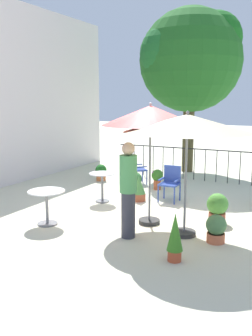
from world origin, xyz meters
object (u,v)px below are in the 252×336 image
(patio_umbrella_1, at_px, (150,117))
(patio_chair_0, at_px, (135,167))
(cafe_table_0, at_px, (47,201))
(potted_plant_0, at_px, (216,228))
(potted_plant_3, at_px, (157,177))
(patio_chair_1, at_px, (171,181))
(patio_umbrella_0, at_px, (187,124))
(potted_plant_4, at_px, (175,236))
(cafe_table_1, at_px, (102,182))
(potted_plant_5, at_px, (139,189))
(potted_plant_2, at_px, (101,172))
(shade_tree, at_px, (190,60))
(potted_plant_6, at_px, (135,180))
(standing_person, at_px, (128,189))
(potted_plant_7, at_px, (217,207))

(patio_umbrella_1, height_order, patio_chair_0, patio_umbrella_1)
(patio_umbrella_1, distance_m, cafe_table_0, 2.71)
(potted_plant_0, xyz_separation_m, potted_plant_3, (3.17, 2.48, 0.09))
(patio_chair_1, bearing_deg, patio_umbrella_0, -152.89)
(patio_umbrella_1, relative_size, patio_chair_1, 2.78)
(potted_plant_4, bearing_deg, potted_plant_3, 26.21)
(potted_plant_4, bearing_deg, patio_chair_1, 22.00)
(cafe_table_1, xyz_separation_m, potted_plant_5, (0.50, -0.78, -0.19))
(patio_umbrella_0, xyz_separation_m, potted_plant_4, (-1.16, -0.24, -1.68))
(potted_plant_3, bearing_deg, potted_plant_2, 82.55)
(cafe_table_1, bearing_deg, potted_plant_0, -112.90)
(potted_plant_0, relative_size, potted_plant_3, 0.88)
(patio_chair_1, distance_m, potted_plant_2, 3.05)
(shade_tree, bearing_deg, potted_plant_2, 146.20)
(patio_chair_1, bearing_deg, potted_plant_6, 72.28)
(potted_plant_0, relative_size, potted_plant_4, 0.65)
(patio_umbrella_0, distance_m, cafe_table_0, 3.21)
(potted_plant_4, xyz_separation_m, standing_person, (0.57, 1.13, 0.51))
(patio_umbrella_0, distance_m, potted_plant_6, 3.86)
(shade_tree, xyz_separation_m, potted_plant_0, (-6.26, -2.63, -3.59))
(patio_umbrella_0, bearing_deg, patio_chair_1, 27.11)
(shade_tree, distance_m, cafe_table_1, 5.96)
(potted_plant_6, bearing_deg, potted_plant_0, -131.84)
(potted_plant_3, height_order, standing_person, standing_person)
(potted_plant_2, distance_m, potted_plant_7, 4.87)
(standing_person, bearing_deg, potted_plant_2, 37.33)
(patio_umbrella_0, distance_m, potted_plant_5, 3.09)
(cafe_table_1, xyz_separation_m, potted_plant_0, (-1.35, -3.20, -0.24))
(patio_umbrella_0, xyz_separation_m, potted_plant_0, (-0.08, -0.62, -1.83))
(potted_plant_0, height_order, potted_plant_6, potted_plant_6)
(patio_umbrella_0, xyz_separation_m, potted_plant_5, (1.77, 1.80, -1.78))
(cafe_table_0, relative_size, potted_plant_4, 0.95)
(potted_plant_4, bearing_deg, potted_plant_5, 34.81)
(potted_plant_5, height_order, potted_plant_7, potted_plant_5)
(potted_plant_4, bearing_deg, shade_tree, 17.04)
(potted_plant_2, bearing_deg, potted_plant_0, -127.26)
(cafe_table_0, xyz_separation_m, patio_chair_0, (4.19, 0.06, 0.03))
(potted_plant_0, distance_m, potted_plant_2, 5.68)
(potted_plant_4, bearing_deg, cafe_table_0, 81.40)
(cafe_table_1, bearing_deg, potted_plant_7, -95.11)
(potted_plant_3, relative_size, potted_plant_4, 0.73)
(cafe_table_0, height_order, potted_plant_2, cafe_table_0)
(patio_chair_1, distance_m, potted_plant_5, 0.82)
(patio_umbrella_1, relative_size, standing_person, 1.39)
(potted_plant_0, bearing_deg, potted_plant_4, 160.49)
(cafe_table_1, xyz_separation_m, potted_plant_6, (1.27, -0.28, -0.18))
(patio_umbrella_0, height_order, patio_chair_1, patio_umbrella_0)
(patio_chair_1, distance_m, potted_plant_4, 3.58)
(potted_plant_0, height_order, potted_plant_7, potted_plant_7)
(patio_chair_1, xyz_separation_m, potted_plant_0, (-2.24, -1.73, -0.25))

